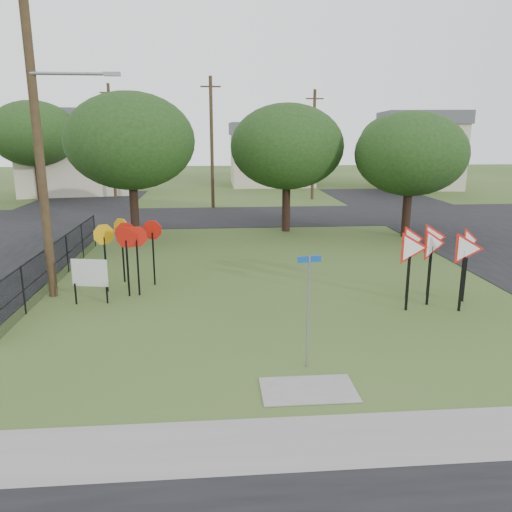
{
  "coord_description": "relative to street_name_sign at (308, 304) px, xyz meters",
  "views": [
    {
      "loc": [
        -1.9,
        -11.81,
        5.31
      ],
      "look_at": [
        -0.66,
        3.0,
        1.6
      ],
      "focal_mm": 35.0,
      "sensor_mm": 36.0,
      "label": 1
    }
  ],
  "objects": [
    {
      "name": "planting_strip",
      "position": [
        -0.16,
        -4.09,
        -1.53
      ],
      "size": [
        30.0,
        0.8,
        0.02
      ],
      "primitive_type": "cube",
      "color": "#334F1D",
      "rests_on": "ground"
    },
    {
      "name": "sidewalk",
      "position": [
        -0.16,
        -2.89,
        -1.53
      ],
      "size": [
        30.0,
        1.6,
        0.02
      ],
      "primitive_type": "cube",
      "color": "gray",
      "rests_on": "ground"
    },
    {
      "name": "far_pole_b",
      "position": [
        5.84,
        29.31,
        2.81
      ],
      "size": [
        1.4,
        0.24,
        8.5
      ],
      "color": "#43321E",
      "rests_on": "ground"
    },
    {
      "name": "tree_near_left",
      "position": [
        -6.16,
        15.31,
        3.31
      ],
      "size": [
        6.4,
        6.4,
        7.27
      ],
      "color": "black",
      "rests_on": "ground"
    },
    {
      "name": "street_far",
      "position": [
        -0.16,
        21.31,
        -1.53
      ],
      "size": [
        60.0,
        8.0,
        0.02
      ],
      "primitive_type": "cube",
      "color": "black",
      "rests_on": "ground"
    },
    {
      "name": "yield_sign_cluster",
      "position": [
        4.76,
        4.04,
        0.29
      ],
      "size": [
        3.12,
        1.81,
        2.5
      ],
      "color": "black",
      "rests_on": "ground"
    },
    {
      "name": "tree_near_right",
      "position": [
        7.84,
        14.31,
        2.68
      ],
      "size": [
        5.6,
        5.6,
        6.33
      ],
      "color": "black",
      "rests_on": "ground"
    },
    {
      "name": "house_left",
      "position": [
        -14.16,
        35.31,
        2.11
      ],
      "size": [
        10.58,
        8.88,
        7.2
      ],
      "color": "beige",
      "rests_on": "ground"
    },
    {
      "name": "house_mid",
      "position": [
        3.84,
        41.31,
        1.61
      ],
      "size": [
        8.4,
        8.4,
        6.2
      ],
      "color": "beige",
      "rests_on": "ground"
    },
    {
      "name": "tree_far_right",
      "position": [
        13.84,
        33.31,
        3.0
      ],
      "size": [
        6.0,
        6.0,
        6.8
      ],
      "color": "black",
      "rests_on": "ground"
    },
    {
      "name": "stop_sign_cluster",
      "position": [
        -5.0,
        6.3,
        0.21
      ],
      "size": [
        2.19,
        2.01,
        2.35
      ],
      "color": "black",
      "rests_on": "ground"
    },
    {
      "name": "info_board",
      "position": [
        -6.0,
        4.9,
        -0.57
      ],
      "size": [
        1.15,
        0.27,
        1.45
      ],
      "color": "black",
      "rests_on": "ground"
    },
    {
      "name": "fence_run",
      "position": [
        -7.76,
        7.56,
        -0.76
      ],
      "size": [
        0.05,
        11.55,
        1.5
      ],
      "color": "black",
      "rests_on": "ground"
    },
    {
      "name": "far_pole_a",
      "position": [
        -2.16,
        25.31,
        3.06
      ],
      "size": [
        1.4,
        0.24,
        9.0
      ],
      "color": "#43321E",
      "rests_on": "ground"
    },
    {
      "name": "curb_pad",
      "position": [
        -0.16,
        -1.09,
        -1.53
      ],
      "size": [
        2.0,
        1.2,
        0.02
      ],
      "primitive_type": "cube",
      "color": "gray",
      "rests_on": "ground"
    },
    {
      "name": "house_right",
      "position": [
        17.84,
        37.31,
        2.11
      ],
      "size": [
        8.3,
        8.3,
        7.2
      ],
      "color": "beige",
      "rests_on": "ground"
    },
    {
      "name": "ground",
      "position": [
        -0.16,
        1.31,
        -1.54
      ],
      "size": [
        140.0,
        140.0,
        0.0
      ],
      "primitive_type": "plane",
      "color": "#334F1D"
    },
    {
      "name": "tree_near_mid",
      "position": [
        1.84,
        16.31,
        3.0
      ],
      "size": [
        6.0,
        6.0,
        6.8
      ],
      "color": "black",
      "rests_on": "ground"
    },
    {
      "name": "tree_far_left",
      "position": [
        -16.16,
        31.31,
        3.63
      ],
      "size": [
        6.8,
        6.8,
        7.73
      ],
      "color": "black",
      "rests_on": "ground"
    },
    {
      "name": "utility_pole_main",
      "position": [
        -7.4,
        5.81,
        3.67
      ],
      "size": [
        3.55,
        0.33,
        10.0
      ],
      "color": "#43321E",
      "rests_on": "ground"
    },
    {
      "name": "street_name_sign",
      "position": [
        0.0,
        0.0,
        0.0
      ],
      "size": [
        0.54,
        0.11,
        2.65
      ],
      "color": "gray",
      "rests_on": "ground"
    },
    {
      "name": "street_right",
      "position": [
        11.84,
        11.31,
        -1.53
      ],
      "size": [
        8.0,
        50.0,
        0.02
      ],
      "primitive_type": "cube",
      "color": "black",
      "rests_on": "ground"
    },
    {
      "name": "far_pole_c",
      "position": [
        -10.16,
        31.31,
        3.06
      ],
      "size": [
        1.4,
        0.24,
        9.0
      ],
      "color": "#43321E",
      "rests_on": "ground"
    }
  ]
}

